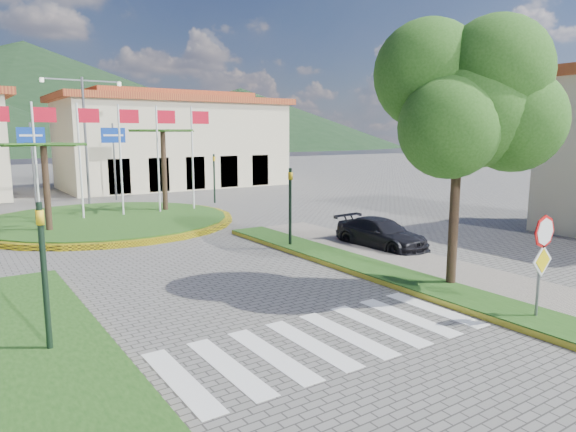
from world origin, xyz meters
TOP-DOWN VIEW (x-y plane):
  - ground at (0.00, 0.00)m, footprint 160.00×160.00m
  - sidewalk_right at (6.00, 2.00)m, footprint 4.00×28.00m
  - verge_right at (4.80, 2.00)m, footprint 1.60×28.00m
  - crosswalk at (0.00, 4.00)m, footprint 8.00×3.00m
  - roundabout_island at (0.00, 22.00)m, footprint 12.70×12.70m
  - stop_sign at (4.90, 1.96)m, footprint 0.80×0.11m
  - deciduous_tree at (5.50, 5.00)m, footprint 3.60×3.60m
  - traffic_light_left at (-5.20, 6.50)m, footprint 0.15×0.18m
  - traffic_light_right at (4.50, 12.00)m, footprint 0.15×0.18m
  - traffic_light_far at (8.00, 26.00)m, footprint 0.18×0.15m
  - direction_sign_west at (-2.00, 30.97)m, footprint 1.60×0.14m
  - direction_sign_east at (3.00, 30.97)m, footprint 1.60×0.14m
  - street_lamp_centre at (1.00, 30.00)m, footprint 4.80×0.16m
  - building_right at (10.00, 38.00)m, footprint 19.08×9.54m
  - hill_far_mid at (15.00, 160.00)m, footprint 180.00×180.00m
  - hill_far_east at (70.00, 135.00)m, footprint 120.00×120.00m
  - car_dark_b at (7.40, 35.96)m, footprint 4.20×1.74m
  - car_side_right at (7.50, 9.98)m, footprint 1.92×4.21m

SIDE VIEW (x-z plane):
  - ground at x=0.00m, z-range 0.00..0.00m
  - crosswalk at x=0.00m, z-range 0.00..0.01m
  - sidewalk_right at x=6.00m, z-range 0.00..0.15m
  - verge_right at x=4.80m, z-range 0.00..0.18m
  - roundabout_island at x=0.00m, z-range -2.83..3.17m
  - car_side_right at x=7.50m, z-range 0.00..1.19m
  - car_dark_b at x=7.40m, z-range 0.00..1.35m
  - stop_sign at x=4.90m, z-range 0.47..3.12m
  - traffic_light_left at x=-5.20m, z-range 0.34..3.54m
  - traffic_light_right at x=4.50m, z-range 0.34..3.54m
  - traffic_light_far at x=8.00m, z-range 0.34..3.54m
  - direction_sign_west at x=-2.00m, z-range 0.93..6.13m
  - direction_sign_east at x=3.00m, z-range 0.93..6.13m
  - building_right at x=10.00m, z-range -0.12..7.93m
  - street_lamp_centre at x=1.00m, z-range 0.50..8.50m
  - deciduous_tree at x=5.50m, z-range 1.78..8.58m
  - hill_far_east at x=70.00m, z-range 0.00..18.00m
  - hill_far_mid at x=15.00m, z-range 0.00..30.00m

